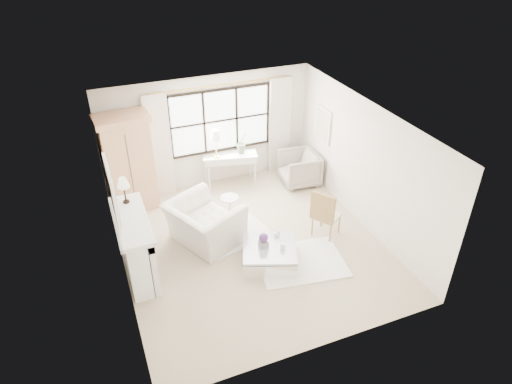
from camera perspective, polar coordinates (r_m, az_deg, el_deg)
floor at (r=9.35m, az=-0.56°, el=-6.64°), size 5.50×5.50×0.00m
ceiling at (r=7.95m, az=-0.66°, el=8.72°), size 5.50×5.50×0.00m
wall_back at (r=10.88m, az=-5.95°, el=7.48°), size 5.00×0.00×5.00m
wall_front at (r=6.61m, az=8.32°, el=-11.29°), size 5.00×0.00×5.00m
wall_left at (r=8.16m, az=-17.21°, el=-3.06°), size 0.00×5.50×5.50m
wall_right at (r=9.64m, az=13.38°, el=3.32°), size 0.00×5.50×5.50m
window_pane at (r=10.84m, az=-4.46°, el=8.90°), size 2.40×0.02×1.50m
window_frame at (r=10.83m, az=-4.45°, el=8.89°), size 2.50×0.04×1.50m
curtain_rod at (r=10.48m, az=-4.56°, el=13.16°), size 3.30×0.04×0.04m
curtain_left at (r=10.62m, az=-11.99°, el=5.58°), size 0.55×0.10×2.47m
curtain_right at (r=11.42m, az=2.98°, el=8.20°), size 0.55×0.10×2.47m
fireplace at (r=8.57m, az=-14.97°, el=-6.60°), size 0.58×1.66×1.26m
mirror_frame at (r=7.90m, az=-17.55°, el=-0.10°), size 0.05×1.15×0.95m
mirror_glass at (r=7.90m, az=-17.34°, el=-0.06°), size 0.02×1.00×0.80m
art_frame at (r=10.81m, az=8.41°, el=8.29°), size 0.04×0.62×0.82m
art_canvas at (r=10.80m, az=8.31°, el=8.28°), size 0.01×0.52×0.72m
mantel_lamp at (r=8.47m, az=-16.28°, el=0.98°), size 0.22×0.22×0.51m
armoire at (r=10.28m, az=-15.69°, el=3.54°), size 1.17×0.79×2.24m
console_table at (r=11.20m, az=-3.23°, el=2.90°), size 1.37×0.74×0.80m
console_lamp at (r=10.67m, az=-5.08°, el=7.05°), size 0.28×0.28×0.69m
orchid_plant at (r=10.98m, az=-1.77°, el=6.17°), size 0.35×0.33×0.51m
side_table at (r=9.99m, az=-3.31°, el=-1.51°), size 0.40×0.40×0.51m
rug_left at (r=9.61m, az=-3.13°, el=-5.39°), size 1.73×1.38×0.03m
rug_right at (r=8.98m, az=5.63°, el=-8.66°), size 1.82×1.48×0.03m
club_armchair at (r=9.26m, az=-6.46°, el=-3.91°), size 1.66×1.74×0.88m
wingback_chair at (r=11.24m, az=5.45°, el=2.96°), size 0.98×0.96×0.82m
french_chair at (r=9.56m, az=8.69°, el=-3.78°), size 0.67×0.67×1.08m
coffee_table at (r=8.84m, az=1.69°, el=-7.84°), size 1.29×1.29×0.38m
planter_box at (r=8.68m, az=0.94°, el=-6.50°), size 0.17×0.17×0.12m
planter_flowers at (r=8.59m, az=0.95°, el=-5.73°), size 0.17×0.17×0.17m
pillar_candle at (r=8.64m, az=3.35°, el=-6.77°), size 0.09×0.09×0.12m
coffee_vase at (r=8.94m, az=2.61°, el=-5.15°), size 0.15×0.15×0.14m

